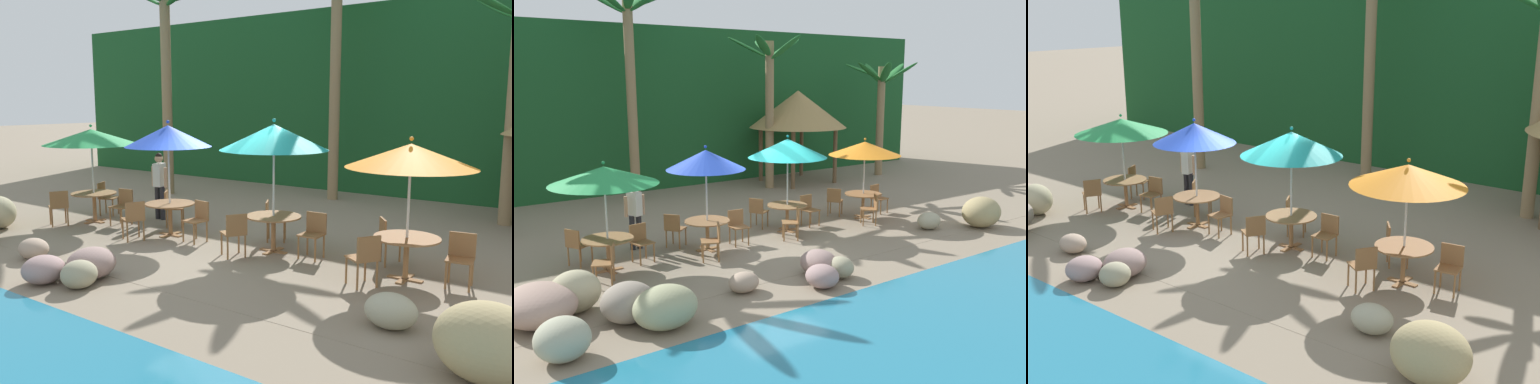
{
  "view_description": "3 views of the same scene",
  "coord_description": "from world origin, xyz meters",
  "views": [
    {
      "loc": [
        6.74,
        -8.36,
        2.95
      ],
      "look_at": [
        0.66,
        0.12,
        1.22
      ],
      "focal_mm": 37.9,
      "sensor_mm": 36.0,
      "label": 1
    },
    {
      "loc": [
        -8.23,
        -11.51,
        4.15
      ],
      "look_at": [
        0.3,
        0.27,
        1.18
      ],
      "focal_mm": 39.48,
      "sensor_mm": 36.0,
      "label": 2
    },
    {
      "loc": [
        9.0,
        -10.05,
        5.03
      ],
      "look_at": [
        0.72,
        0.35,
        1.21
      ],
      "focal_mm": 45.71,
      "sensor_mm": 36.0,
      "label": 3
    }
  ],
  "objects": [
    {
      "name": "umbrella_green",
      "position": [
        -4.22,
        0.01,
        2.12
      ],
      "size": [
        2.31,
        2.31,
        2.43
      ],
      "color": "silver",
      "rests_on": "ground"
    },
    {
      "name": "chair_green_left",
      "position": [
        -4.52,
        -0.78,
        0.51
      ],
      "size": [
        0.57,
        0.57,
        0.87
      ],
      "color": "olive",
      "rests_on": "ground"
    },
    {
      "name": "palm_tree_nearest",
      "position": [
        -5.77,
        4.17,
        4.61
      ],
      "size": [
        3.8,
        3.62,
        6.82
      ],
      "color": "olive",
      "rests_on": "ground"
    },
    {
      "name": "palm_tree_second",
      "position": [
        -0.93,
        6.37,
        4.83
      ],
      "size": [
        3.44,
        3.37,
        7.1
      ],
      "color": "olive",
      "rests_on": "ground"
    },
    {
      "name": "chair_green_seaward",
      "position": [
        -3.39,
        0.22,
        0.51
      ],
      "size": [
        0.47,
        0.48,
        0.87
      ],
      "color": "olive",
      "rests_on": "ground"
    },
    {
      "name": "dining_table_orange",
      "position": [
        3.7,
        0.19,
        0.61
      ],
      "size": [
        1.1,
        1.1,
        0.74
      ],
      "color": "olive",
      "rests_on": "ground"
    },
    {
      "name": "chair_blue_inland",
      "position": [
        -2.28,
        0.74,
        0.51
      ],
      "size": [
        0.59,
        0.59,
        0.87
      ],
      "color": "olive",
      "rests_on": "ground"
    },
    {
      "name": "terrace_deck",
      "position": [
        0.0,
        0.0,
        0.0
      ],
      "size": [
        18.0,
        5.2,
        0.01
      ],
      "color": "gray",
      "rests_on": "ground"
    },
    {
      "name": "chair_blue_left",
      "position": [
        -1.98,
        -0.69,
        0.51
      ],
      "size": [
        0.57,
        0.56,
        0.87
      ],
      "color": "olive",
      "rests_on": "ground"
    },
    {
      "name": "chair_green_inland",
      "position": [
        -4.68,
        0.73,
        0.51
      ],
      "size": [
        0.57,
        0.57,
        0.87
      ],
      "color": "olive",
      "rests_on": "ground"
    },
    {
      "name": "chair_teal_seaward",
      "position": [
        1.78,
        0.45,
        0.51
      ],
      "size": [
        0.43,
        0.44,
        0.87
      ],
      "color": "olive",
      "rests_on": "ground"
    },
    {
      "name": "chair_teal_left",
      "position": [
        0.56,
        -0.43,
        0.51
      ],
      "size": [
        0.59,
        0.58,
        0.87
      ],
      "color": "olive",
      "rests_on": "ground"
    },
    {
      "name": "rock_seawall",
      "position": [
        -2.74,
        -2.56,
        0.35
      ],
      "size": [
        14.44,
        2.6,
        0.87
      ],
      "color": "tan",
      "rests_on": "ground"
    },
    {
      "name": "chair_orange_left",
      "position": [
        3.29,
        -0.56,
        0.51
      ],
      "size": [
        0.59,
        0.59,
        0.87
      ],
      "color": "olive",
      "rests_on": "ground"
    },
    {
      "name": "umbrella_blue",
      "position": [
        -1.7,
        0.12,
        2.23
      ],
      "size": [
        1.9,
        1.9,
        2.57
      ],
      "color": "silver",
      "rests_on": "ground"
    },
    {
      "name": "umbrella_orange",
      "position": [
        3.7,
        0.19,
        2.09
      ],
      "size": [
        2.13,
        2.13,
        2.41
      ],
      "color": "silver",
      "rests_on": "ground"
    },
    {
      "name": "umbrella_teal",
      "position": [
        0.93,
        0.34,
        2.29
      ],
      "size": [
        2.13,
        2.13,
        2.65
      ],
      "color": "silver",
      "rests_on": "ground"
    },
    {
      "name": "chair_orange_seaward",
      "position": [
        4.53,
        0.4,
        0.51
      ],
      "size": [
        0.48,
        0.48,
        0.87
      ],
      "color": "olive",
      "rests_on": "ground"
    },
    {
      "name": "dining_table_teal",
      "position": [
        0.93,
        0.34,
        0.61
      ],
      "size": [
        1.1,
        1.1,
        0.74
      ],
      "color": "olive",
      "rests_on": "ground"
    },
    {
      "name": "dining_table_blue",
      "position": [
        -1.7,
        0.12,
        0.61
      ],
      "size": [
        1.1,
        1.1,
        0.74
      ],
      "color": "olive",
      "rests_on": "ground"
    },
    {
      "name": "ground_plane",
      "position": [
        0.0,
        0.0,
        0.0
      ],
      "size": [
        120.0,
        120.0,
        0.0
      ],
      "primitive_type": "plane",
      "color": "gray"
    },
    {
      "name": "dining_table_green",
      "position": [
        -4.22,
        0.01,
        0.61
      ],
      "size": [
        1.1,
        1.1,
        0.74
      ],
      "color": "olive",
      "rests_on": "ground"
    },
    {
      "name": "waiter_in_white",
      "position": [
        -3.1,
        1.18,
        0.99
      ],
      "size": [
        0.52,
        0.38,
        1.7
      ],
      "color": "#232328",
      "rests_on": "ground"
    },
    {
      "name": "foliage_backdrop",
      "position": [
        0.0,
        9.0,
        3.0
      ],
      "size": [
        28.0,
        2.4,
        6.0
      ],
      "color": "#194C23",
      "rests_on": "ground"
    },
    {
      "name": "chair_blue_seaward",
      "position": [
        -0.85,
        0.09,
        0.51
      ],
      "size": [
        0.47,
        0.48,
        0.87
      ],
      "color": "olive",
      "rests_on": "ground"
    },
    {
      "name": "chair_teal_inland",
      "position": [
        0.43,
        1.03,
        0.51
      ],
      "size": [
        0.58,
        0.58,
        0.87
      ],
      "color": "olive",
      "rests_on": "ground"
    },
    {
      "name": "chair_orange_inland",
      "position": [
        3.13,
        0.83,
        0.51
      ],
      "size": [
        0.59,
        0.59,
        0.87
      ],
      "color": "olive",
      "rests_on": "ground"
    }
  ]
}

